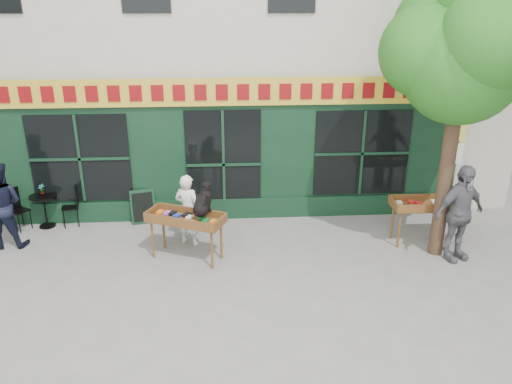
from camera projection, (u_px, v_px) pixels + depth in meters
ground at (226, 267)px, 9.73m from camera, size 80.00×80.00×0.00m
street_tree at (465, 45)px, 8.85m from camera, size 3.05×2.90×5.60m
book_cart_center at (186, 221)px, 9.76m from camera, size 1.62×1.17×0.99m
dog at (203, 199)px, 9.57m from camera, size 0.55×0.69×0.60m
woman at (188, 210)px, 10.39m from camera, size 0.67×0.57×1.55m
book_cart_right at (428, 206)px, 10.44m from camera, size 1.51×0.63×0.99m
man_right at (459, 213)px, 9.70m from camera, size 1.25×0.84×1.97m
bistro_table at (44, 205)px, 11.25m from camera, size 0.60×0.60×0.76m
bistro_chair_left at (16, 206)px, 11.16m from camera, size 0.50×0.50×0.95m
bistro_chair_right at (74, 202)px, 11.35m from camera, size 0.43×0.43×0.95m
potted_plant at (42, 190)px, 11.12m from camera, size 0.17×0.14×0.27m
man_left at (0, 205)px, 10.24m from camera, size 0.91×0.72×1.84m
chalkboard at (143, 207)px, 11.51m from camera, size 0.59×0.31×0.79m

